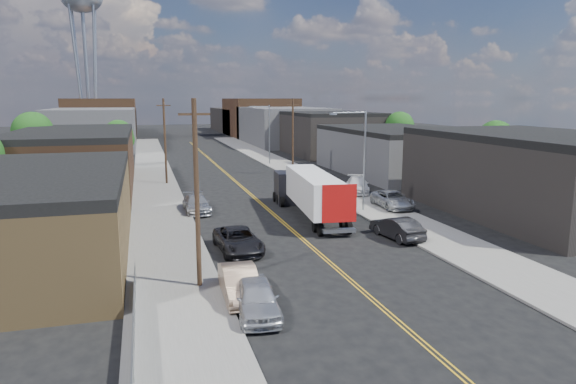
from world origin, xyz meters
TOP-DOWN VIEW (x-y plane):
  - ground at (0.00, 60.00)m, footprint 260.00×260.00m
  - centerline at (0.00, 45.00)m, footprint 0.32×120.00m
  - sidewalk_left at (-9.50, 45.00)m, footprint 5.00×140.00m
  - sidewalk_right at (9.50, 45.00)m, footprint 5.00×140.00m
  - warehouse_tan at (-18.00, 18.00)m, footprint 12.00×22.00m
  - warehouse_brown at (-18.00, 44.00)m, footprint 12.00×26.00m
  - industrial_right_a at (21.99, 20.00)m, footprint 14.00×22.00m
  - industrial_right_b at (22.00, 46.00)m, footprint 14.00×24.00m
  - industrial_right_c at (22.00, 72.00)m, footprint 14.00×22.00m
  - skyline_left_a at (-20.00, 95.00)m, footprint 16.00×30.00m
  - skyline_right_a at (20.00, 95.00)m, footprint 16.00×30.00m
  - skyline_left_b at (-20.00, 120.00)m, footprint 16.00×26.00m
  - skyline_right_b at (20.00, 120.00)m, footprint 16.00×26.00m
  - skyline_left_c at (-20.00, 140.00)m, footprint 16.00×40.00m
  - skyline_right_c at (20.00, 140.00)m, footprint 16.00×40.00m
  - water_tower at (-22.00, 110.00)m, footprint 9.00×9.00m
  - streetlight_near at (7.60, 25.00)m, footprint 3.39×0.25m
  - streetlight_far at (7.60, 60.00)m, footprint 3.39×0.25m
  - utility_pole_left_near at (-8.20, 10.00)m, footprint 1.60×0.26m
  - utility_pole_left_far at (-8.20, 45.00)m, footprint 1.60×0.26m
  - utility_pole_right at (8.20, 48.00)m, footprint 1.60×0.26m
  - chainlink_fence at (-11.50, 3.50)m, footprint 0.05×16.00m
  - tree_left_mid at (-23.94, 55.00)m, footprint 5.10×5.04m
  - tree_left_far at (-13.94, 62.00)m, footprint 4.35×4.20m
  - tree_right_near at (30.06, 36.00)m, footprint 4.60×4.48m
  - tree_right_far at (30.06, 60.00)m, footprint 4.85×4.76m
  - semi_truck at (2.64, 24.72)m, footprint 3.76×15.24m
  - car_left_a at (-6.01, 5.77)m, footprint 2.37×4.97m
  - car_left_b at (-6.40, 8.00)m, footprint 1.86×4.95m
  - car_left_c at (-5.00, 16.00)m, footprint 2.86×5.70m
  - car_left_d at (-6.40, 28.75)m, footprint 2.27×5.32m
  - car_right_oncoming at (6.60, 16.01)m, footprint 2.26×5.01m
  - car_right_lot_a at (11.00, 25.21)m, footprint 2.76×5.58m
  - car_right_lot_b at (11.00, 33.20)m, footprint 4.04×5.97m
  - car_right_lot_c at (9.37, 42.86)m, footprint 3.29×4.68m

SIDE VIEW (x-z plane):
  - ground at x=0.00m, z-range 0.00..0.00m
  - centerline at x=0.00m, z-range 0.00..0.01m
  - sidewalk_left at x=-9.50m, z-range 0.00..0.15m
  - sidewalk_right at x=9.50m, z-range 0.00..0.15m
  - chainlink_fence at x=-11.50m, z-range 0.04..1.27m
  - car_left_d at x=-6.40m, z-range 0.00..1.53m
  - car_left_c at x=-5.00m, z-range 0.00..1.55m
  - car_right_oncoming at x=6.60m, z-range 0.00..1.60m
  - car_left_b at x=-6.40m, z-range 0.00..1.62m
  - car_left_a at x=-6.01m, z-range 0.00..1.64m
  - car_right_lot_c at x=9.37m, z-range 0.15..1.63m
  - car_right_lot_a at x=11.00m, z-range 0.15..1.67m
  - car_right_lot_b at x=11.00m, z-range 0.15..1.76m
  - semi_truck at x=2.64m, z-range 0.27..4.20m
  - warehouse_tan at x=-18.00m, z-range 0.00..5.60m
  - industrial_right_b at x=22.00m, z-range 0.00..6.10m
  - warehouse_brown at x=-18.00m, z-range 0.00..6.60m
  - skyline_left_c at x=-20.00m, z-range 0.00..7.00m
  - skyline_right_c at x=20.00m, z-range 0.00..7.00m
  - industrial_right_a at x=21.99m, z-range 0.00..7.10m
  - industrial_right_c at x=22.00m, z-range 0.00..7.60m
  - skyline_left_a at x=-20.00m, z-range 0.00..8.00m
  - skyline_right_a at x=20.00m, z-range 0.00..8.00m
  - tree_left_far at x=-13.94m, z-range 1.08..8.05m
  - tree_right_near at x=30.06m, z-range 1.15..8.59m
  - skyline_left_b at x=-20.00m, z-range 0.00..10.00m
  - skyline_right_b at x=20.00m, z-range 0.00..10.00m
  - utility_pole_left_near at x=-8.20m, z-range 0.14..10.14m
  - utility_pole_left_far at x=-8.20m, z-range 0.14..10.14m
  - utility_pole_right at x=8.20m, z-range 0.14..10.14m
  - tree_right_far at x=30.06m, z-range 1.22..9.13m
  - streetlight_near at x=7.60m, z-range 0.83..9.83m
  - streetlight_far at x=7.60m, z-range 0.83..9.83m
  - tree_left_mid at x=-23.94m, z-range 1.30..9.67m
  - water_tower at x=-22.00m, z-range 12.20..49.10m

